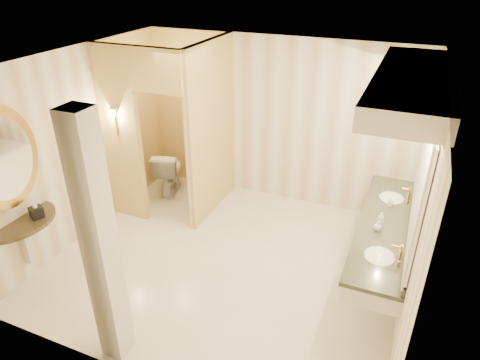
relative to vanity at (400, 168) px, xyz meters
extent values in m
plane|color=white|center=(-1.98, -0.40, -1.63)|extent=(4.50, 4.50, 0.00)
plane|color=white|center=(-1.98, -0.40, 1.07)|extent=(4.50, 4.50, 0.00)
cube|color=white|center=(-1.98, 1.60, -0.28)|extent=(4.50, 0.02, 2.70)
cube|color=white|center=(-1.98, -2.40, -0.28)|extent=(4.50, 0.02, 2.70)
cube|color=white|center=(-4.23, -0.40, -0.28)|extent=(0.02, 4.00, 2.70)
cube|color=white|center=(0.27, -0.40, -0.28)|extent=(0.02, 4.00, 2.70)
cube|color=#DCBD73|center=(-2.78, 0.85, -0.28)|extent=(0.10, 1.50, 2.70)
cube|color=#DCBD73|center=(-3.90, 0.10, -0.28)|extent=(0.65, 0.10, 2.70)
cube|color=#DCBD73|center=(-3.18, 0.10, 0.77)|extent=(0.80, 0.10, 0.60)
cube|color=beige|center=(-2.82, 0.50, -0.58)|extent=(0.13, 0.80, 2.10)
cylinder|color=gold|center=(-3.90, 0.03, -0.08)|extent=(0.03, 0.03, 0.30)
cone|color=beige|center=(-3.90, 0.03, 0.12)|extent=(0.14, 0.14, 0.14)
cube|color=beige|center=(-0.03, 0.00, -0.90)|extent=(0.60, 2.49, 0.24)
cube|color=black|center=(-0.03, 0.00, -0.78)|extent=(0.64, 2.53, 0.05)
cube|color=black|center=(0.25, 0.00, -0.71)|extent=(0.03, 2.49, 0.10)
ellipsoid|color=white|center=(-0.03, -0.67, -0.80)|extent=(0.40, 0.44, 0.15)
cylinder|color=gold|center=(0.17, -0.67, -0.67)|extent=(0.03, 0.03, 0.22)
ellipsoid|color=white|center=(-0.03, 0.67, -0.80)|extent=(0.40, 0.44, 0.15)
cylinder|color=gold|center=(0.17, 0.67, -0.67)|extent=(0.03, 0.03, 0.22)
cube|color=white|center=(0.25, 0.00, 0.07)|extent=(0.03, 2.49, 1.40)
cube|color=beige|center=(-0.03, 0.00, 0.96)|extent=(0.75, 2.69, 0.22)
cylinder|color=black|center=(-4.21, -1.66, -0.78)|extent=(0.96, 0.96, 0.05)
cube|color=beige|center=(-4.17, -1.66, -1.08)|extent=(0.10, 0.10, 0.60)
cylinder|color=gold|center=(-4.19, -1.66, 0.07)|extent=(0.07, 0.96, 0.96)
cylinder|color=white|center=(-4.15, -1.66, 0.07)|extent=(0.02, 0.77, 0.77)
cube|color=beige|center=(-2.43, -2.20, -0.28)|extent=(0.25, 0.25, 2.70)
cube|color=black|center=(-4.02, -1.53, -0.68)|extent=(0.19, 0.19, 0.14)
imported|color=white|center=(-3.72, 1.01, -1.24)|extent=(0.65, 0.87, 0.79)
imported|color=beige|center=(-0.03, 0.44, -0.69)|extent=(0.06, 0.06, 0.12)
imported|color=silver|center=(-0.11, -0.19, -0.69)|extent=(0.12, 0.12, 0.13)
imported|color=#C6B28C|center=(-0.10, -0.07, -0.66)|extent=(0.08, 0.09, 0.18)
camera|label=1|loc=(0.01, -4.65, 2.13)|focal=32.00mm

